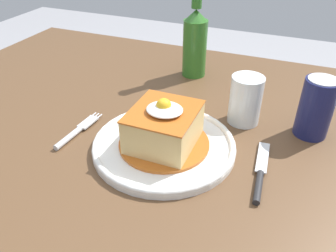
{
  "coord_description": "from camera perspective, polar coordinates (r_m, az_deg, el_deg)",
  "views": [
    {
      "loc": [
        0.26,
        -0.57,
        1.14
      ],
      "look_at": [
        0.06,
        -0.08,
        0.79
      ],
      "focal_mm": 35.75,
      "sensor_mm": 36.0,
      "label": 1
    }
  ],
  "objects": [
    {
      "name": "main_plate",
      "position": [
        0.65,
        -0.67,
        -3.19
      ],
      "size": [
        0.28,
        0.28,
        0.02
      ],
      "color": "white",
      "rests_on": "dining_table"
    },
    {
      "name": "knife",
      "position": [
        0.6,
        15.37,
        -8.52
      ],
      "size": [
        0.03,
        0.17,
        0.01
      ],
      "color": "#262628",
      "rests_on": "dining_table"
    },
    {
      "name": "dining_table",
      "position": [
        0.81,
        -1.55,
        -5.0
      ],
      "size": [
        1.28,
        0.88,
        0.75
      ],
      "color": "brown",
      "rests_on": "ground_plane"
    },
    {
      "name": "sandwich_meal",
      "position": [
        0.62,
        -0.69,
        -0.35
      ],
      "size": [
        0.17,
        0.17,
        0.1
      ],
      "color": "#B75B1E",
      "rests_on": "main_plate"
    },
    {
      "name": "drinking_glass",
      "position": [
        0.73,
        12.99,
        3.85
      ],
      "size": [
        0.07,
        0.07,
        0.1
      ],
      "color": "#3F2314",
      "rests_on": "dining_table"
    },
    {
      "name": "beer_bottle_green",
      "position": [
        0.91,
        4.9,
        14.44
      ],
      "size": [
        0.06,
        0.06,
        0.27
      ],
      "color": "#2D6B23",
      "rests_on": "dining_table"
    },
    {
      "name": "fork",
      "position": [
        0.71,
        -15.57,
        -1.09
      ],
      "size": [
        0.03,
        0.14,
        0.01
      ],
      "color": "silver",
      "rests_on": "dining_table"
    },
    {
      "name": "soda_can",
      "position": [
        0.72,
        23.91,
        2.85
      ],
      "size": [
        0.07,
        0.07,
        0.12
      ],
      "color": "#191E51",
      "rests_on": "dining_table"
    }
  ]
}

